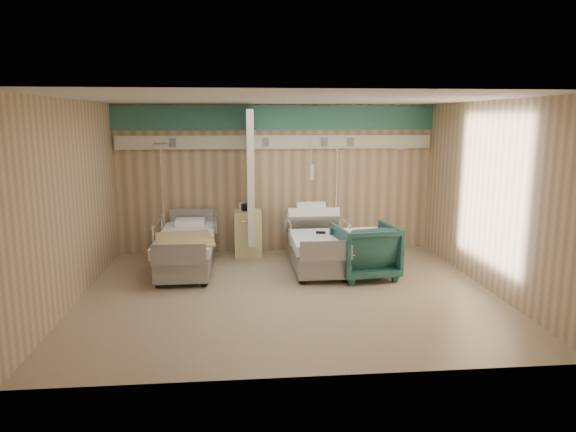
{
  "coord_description": "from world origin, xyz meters",
  "views": [
    {
      "loc": [
        -0.67,
        -7.19,
        2.53
      ],
      "look_at": [
        0.05,
        0.6,
        1.04
      ],
      "focal_mm": 32.0,
      "sensor_mm": 36.0,
      "label": 1
    }
  ],
  "objects_px": {
    "visitor_armchair": "(365,251)",
    "iv_stand_right": "(336,232)",
    "bed_left": "(187,252)",
    "iv_stand_left": "(165,235)",
    "bedside_cabinet": "(248,233)",
    "bed_right": "(316,249)"
  },
  "relations": [
    {
      "from": "visitor_armchair",
      "to": "iv_stand_right",
      "type": "relative_size",
      "value": 0.48
    },
    {
      "from": "bed_left",
      "to": "iv_stand_right",
      "type": "height_order",
      "value": "iv_stand_right"
    },
    {
      "from": "bed_left",
      "to": "visitor_armchair",
      "type": "bearing_deg",
      "value": -11.92
    },
    {
      "from": "bed_left",
      "to": "iv_stand_left",
      "type": "bearing_deg",
      "value": 119.62
    },
    {
      "from": "visitor_armchair",
      "to": "iv_stand_right",
      "type": "bearing_deg",
      "value": -89.32
    },
    {
      "from": "bed_left",
      "to": "bedside_cabinet",
      "type": "xyz_separation_m",
      "value": [
        1.05,
        0.9,
        0.11
      ]
    },
    {
      "from": "visitor_armchair",
      "to": "iv_stand_left",
      "type": "distance_m",
      "value": 3.69
    },
    {
      "from": "iv_stand_left",
      "to": "bed_right",
      "type": "bearing_deg",
      "value": -17.49
    },
    {
      "from": "bed_right",
      "to": "bedside_cabinet",
      "type": "relative_size",
      "value": 2.54
    },
    {
      "from": "bed_left",
      "to": "bed_right",
      "type": "bearing_deg",
      "value": 0.0
    },
    {
      "from": "bed_left",
      "to": "visitor_armchair",
      "type": "height_order",
      "value": "visitor_armchair"
    },
    {
      "from": "bedside_cabinet",
      "to": "iv_stand_left",
      "type": "height_order",
      "value": "iv_stand_left"
    },
    {
      "from": "iv_stand_right",
      "to": "visitor_armchair",
      "type": "bearing_deg",
      "value": -82.04
    },
    {
      "from": "bedside_cabinet",
      "to": "iv_stand_right",
      "type": "xyz_separation_m",
      "value": [
        1.65,
        -0.04,
        -0.01
      ]
    },
    {
      "from": "bedside_cabinet",
      "to": "visitor_armchair",
      "type": "height_order",
      "value": "visitor_armchair"
    },
    {
      "from": "bed_right",
      "to": "bedside_cabinet",
      "type": "xyz_separation_m",
      "value": [
        -1.15,
        0.9,
        0.11
      ]
    },
    {
      "from": "bed_right",
      "to": "bed_left",
      "type": "distance_m",
      "value": 2.2
    },
    {
      "from": "bed_right",
      "to": "visitor_armchair",
      "type": "xyz_separation_m",
      "value": [
        0.71,
        -0.61,
        0.12
      ]
    },
    {
      "from": "bed_right",
      "to": "iv_stand_left",
      "type": "distance_m",
      "value": 2.81
    },
    {
      "from": "bed_right",
      "to": "iv_stand_right",
      "type": "height_order",
      "value": "iv_stand_right"
    },
    {
      "from": "bedside_cabinet",
      "to": "iv_stand_right",
      "type": "bearing_deg",
      "value": -1.24
    },
    {
      "from": "bed_left",
      "to": "bedside_cabinet",
      "type": "distance_m",
      "value": 1.39
    }
  ]
}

